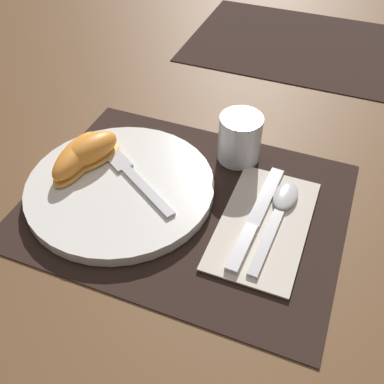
{
  "coord_description": "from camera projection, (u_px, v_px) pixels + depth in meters",
  "views": [
    {
      "loc": [
        0.17,
        -0.42,
        0.47
      ],
      "look_at": [
        0.01,
        0.0,
        0.02
      ],
      "focal_mm": 42.0,
      "sensor_mm": 36.0,
      "label": 1
    }
  ],
  "objects": [
    {
      "name": "ground_plane",
      "position": [
        185.0,
        204.0,
        0.65
      ],
      "size": [
        3.0,
        3.0,
        0.0
      ],
      "primitive_type": "plane",
      "color": "brown"
    },
    {
      "name": "placemat",
      "position": [
        185.0,
        203.0,
        0.65
      ],
      "size": [
        0.45,
        0.35,
        0.0
      ],
      "color": "black",
      "rests_on": "ground_plane"
    },
    {
      "name": "placemat_far",
      "position": [
        293.0,
        43.0,
        1.01
      ],
      "size": [
        0.45,
        0.35,
        0.0
      ],
      "color": "black",
      "rests_on": "ground_plane"
    },
    {
      "name": "plate",
      "position": [
        120.0,
        187.0,
        0.66
      ],
      "size": [
        0.27,
        0.27,
        0.02
      ],
      "color": "white",
      "rests_on": "placemat"
    },
    {
      "name": "juice_glass",
      "position": [
        240.0,
        141.0,
        0.69
      ],
      "size": [
        0.07,
        0.07,
        0.08
      ],
      "color": "silver",
      "rests_on": "placemat"
    },
    {
      "name": "napkin",
      "position": [
        265.0,
        222.0,
        0.62
      ],
      "size": [
        0.12,
        0.21,
        0.0
      ],
      "color": "silver",
      "rests_on": "placemat"
    },
    {
      "name": "knife",
      "position": [
        256.0,
        218.0,
        0.62
      ],
      "size": [
        0.03,
        0.21,
        0.01
      ],
      "color": "silver",
      "rests_on": "napkin"
    },
    {
      "name": "spoon",
      "position": [
        281.0,
        207.0,
        0.63
      ],
      "size": [
        0.04,
        0.18,
        0.01
      ],
      "color": "silver",
      "rests_on": "napkin"
    },
    {
      "name": "fork",
      "position": [
        129.0,
        172.0,
        0.66
      ],
      "size": [
        0.17,
        0.12,
        0.0
      ],
      "color": "silver",
      "rests_on": "plate"
    },
    {
      "name": "citrus_wedge_0",
      "position": [
        90.0,
        151.0,
        0.68
      ],
      "size": [
        0.08,
        0.11,
        0.04
      ],
      "color": "#F7C656",
      "rests_on": "plate"
    },
    {
      "name": "citrus_wedge_1",
      "position": [
        75.0,
        158.0,
        0.67
      ],
      "size": [
        0.05,
        0.12,
        0.04
      ],
      "color": "#F7C656",
      "rests_on": "plate"
    }
  ]
}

